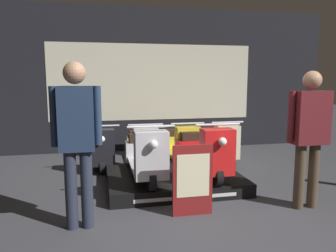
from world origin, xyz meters
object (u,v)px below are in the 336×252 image
scooter_display_right (203,152)px  price_sign_board (193,180)px  scooter_backrow_2 (179,145)px  person_left_browsing (77,134)px  scooter_display_left (145,155)px  person_right_browsing (309,128)px  scooter_backrow_3 (215,143)px  scooter_backrow_1 (141,146)px  scooter_backrow_0 (102,148)px

scooter_display_right → price_sign_board: scooter_display_right is taller
scooter_display_right → scooter_backrow_2: scooter_display_right is taller
scooter_display_right → person_left_browsing: 2.18m
scooter_display_left → person_right_browsing: bearing=-31.1°
scooter_backrow_3 → person_left_browsing: bearing=-133.5°
scooter_backrow_3 → scooter_backrow_1: bearing=180.0°
scooter_backrow_1 → scooter_backrow_2: 0.76m
price_sign_board → scooter_backrow_2: bearing=79.6°
scooter_display_right → person_left_browsing: bearing=-147.2°
scooter_display_left → price_sign_board: (0.42, -1.08, -0.08)m
scooter_backrow_3 → price_sign_board: size_ratio=2.06×
scooter_display_left → person_right_browsing: person_right_browsing is taller
person_left_browsing → person_right_browsing: (2.77, 0.00, -0.03)m
scooter_backrow_2 → scooter_display_left: bearing=-120.5°
scooter_backrow_3 → person_left_browsing: 3.76m
scooter_backrow_0 → scooter_display_left: bearing=-68.2°
scooter_backrow_0 → price_sign_board: price_sign_board is taller
scooter_backrow_2 → price_sign_board: bearing=-100.4°
scooter_backrow_0 → person_right_browsing: size_ratio=1.03×
scooter_display_right → scooter_backrow_3: size_ratio=1.00×
scooter_display_right → person_left_browsing: size_ratio=0.98×
scooter_backrow_1 → scooter_backrow_3: same height
scooter_backrow_0 → scooter_backrow_2: bearing=0.0°
price_sign_board → scooter_backrow_0: bearing=111.7°
scooter_display_right → scooter_backrow_3: 1.72m
scooter_backrow_1 → price_sign_board: bearing=-83.9°
scooter_display_right → scooter_backrow_1: size_ratio=1.00×
scooter_backrow_2 → scooter_display_right: bearing=-90.3°
person_left_browsing → scooter_display_left: bearing=52.4°
scooter_backrow_3 → person_right_browsing: (0.24, -2.67, 0.70)m
scooter_display_left → person_right_browsing: size_ratio=1.03×
scooter_display_right → person_right_browsing: size_ratio=1.03×
scooter_backrow_0 → person_left_browsing: person_left_browsing is taller
person_right_browsing → scooter_backrow_3: bearing=95.0°
scooter_backrow_2 → price_sign_board: 2.65m
scooter_backrow_1 → person_right_browsing: person_right_browsing is taller
scooter_display_right → scooter_backrow_1: bearing=116.1°
scooter_backrow_3 → scooter_display_left: bearing=-137.3°
scooter_display_left → scooter_display_right: same height
scooter_backrow_0 → scooter_backrow_1: size_ratio=1.00×
scooter_backrow_3 → price_sign_board: price_sign_board is taller
scooter_display_left → scooter_backrow_2: 1.79m
person_right_browsing → price_sign_board: person_right_browsing is taller
scooter_display_right → person_left_browsing: person_left_browsing is taller
scooter_backrow_0 → price_sign_board: size_ratio=2.06×
scooter_backrow_1 → price_sign_board: 2.62m
scooter_display_left → scooter_backrow_0: bearing=111.8°
person_right_browsing → scooter_display_left: bearing=148.9°
scooter_display_left → scooter_display_right: bearing=0.0°
scooter_display_right → price_sign_board: bearing=-113.6°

